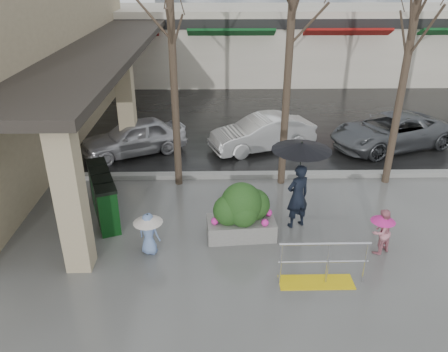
{
  "coord_description": "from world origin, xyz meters",
  "views": [
    {
      "loc": [
        -0.83,
        -8.61,
        6.17
      ],
      "look_at": [
        -0.63,
        1.42,
        1.3
      ],
      "focal_mm": 35.0,
      "sensor_mm": 36.0,
      "label": 1
    }
  ],
  "objects_px": {
    "tree_midwest": "(292,4)",
    "child_pink": "(382,229)",
    "woman": "(299,174)",
    "car_b": "(262,133)",
    "planter": "(242,212)",
    "handrail": "(321,268)",
    "tree_west": "(170,10)",
    "tree_mideast": "(414,19)",
    "car_c": "(391,131)",
    "car_a": "(134,137)",
    "child_blue": "(149,229)",
    "news_boxes": "(103,195)"
  },
  "relations": [
    {
      "from": "car_b",
      "to": "car_a",
      "type": "bearing_deg",
      "value": -106.69
    },
    {
      "from": "tree_midwest",
      "to": "planter",
      "type": "height_order",
      "value": "tree_midwest"
    },
    {
      "from": "handrail",
      "to": "tree_west",
      "type": "distance_m",
      "value": 7.52
    },
    {
      "from": "handrail",
      "to": "car_b",
      "type": "relative_size",
      "value": 0.5
    },
    {
      "from": "planter",
      "to": "car_b",
      "type": "distance_m",
      "value": 5.82
    },
    {
      "from": "tree_mideast",
      "to": "car_b",
      "type": "xyz_separation_m",
      "value": [
        -3.63,
        2.76,
        -4.23
      ]
    },
    {
      "from": "tree_midwest",
      "to": "woman",
      "type": "height_order",
      "value": "tree_midwest"
    },
    {
      "from": "planter",
      "to": "car_c",
      "type": "height_order",
      "value": "planter"
    },
    {
      "from": "child_pink",
      "to": "child_blue",
      "type": "distance_m",
      "value": 5.41
    },
    {
      "from": "tree_midwest",
      "to": "car_a",
      "type": "distance_m",
      "value": 7.2
    },
    {
      "from": "child_pink",
      "to": "car_b",
      "type": "xyz_separation_m",
      "value": [
        -2.13,
        6.48,
        -0.01
      ]
    },
    {
      "from": "handrail",
      "to": "tree_west",
      "type": "xyz_separation_m",
      "value": [
        -3.36,
        4.8,
        4.71
      ]
    },
    {
      "from": "handrail",
      "to": "news_boxes",
      "type": "xyz_separation_m",
      "value": [
        -5.22,
        2.89,
        0.26
      ]
    },
    {
      "from": "tree_midwest",
      "to": "handrail",
      "type": "bearing_deg",
      "value": -88.09
    },
    {
      "from": "tree_mideast",
      "to": "woman",
      "type": "relative_size",
      "value": 2.75
    },
    {
      "from": "car_a",
      "to": "tree_midwest",
      "type": "bearing_deg",
      "value": 37.65
    },
    {
      "from": "tree_west",
      "to": "tree_midwest",
      "type": "xyz_separation_m",
      "value": [
        3.2,
        0.0,
        0.15
      ]
    },
    {
      "from": "tree_west",
      "to": "car_c",
      "type": "xyz_separation_m",
      "value": [
        7.63,
        2.87,
        -4.45
      ]
    },
    {
      "from": "car_a",
      "to": "car_c",
      "type": "bearing_deg",
      "value": 66.58
    },
    {
      "from": "tree_west",
      "to": "tree_mideast",
      "type": "xyz_separation_m",
      "value": [
        6.5,
        0.0,
        -0.22
      ]
    },
    {
      "from": "tree_midwest",
      "to": "child_pink",
      "type": "bearing_deg",
      "value": -64.13
    },
    {
      "from": "news_boxes",
      "to": "car_a",
      "type": "relative_size",
      "value": 0.62
    },
    {
      "from": "child_blue",
      "to": "planter",
      "type": "height_order",
      "value": "planter"
    },
    {
      "from": "car_c",
      "to": "child_pink",
      "type": "bearing_deg",
      "value": -41.16
    },
    {
      "from": "tree_midwest",
      "to": "car_c",
      "type": "distance_m",
      "value": 7.0
    },
    {
      "from": "tree_mideast",
      "to": "news_boxes",
      "type": "distance_m",
      "value": 9.56
    },
    {
      "from": "tree_west",
      "to": "woman",
      "type": "relative_size",
      "value": 2.88
    },
    {
      "from": "woman",
      "to": "car_a",
      "type": "distance_m",
      "value": 7.1
    },
    {
      "from": "tree_midwest",
      "to": "tree_west",
      "type": "bearing_deg",
      "value": -180.0
    },
    {
      "from": "planter",
      "to": "handrail",
      "type": "bearing_deg",
      "value": -49.45
    },
    {
      "from": "woman",
      "to": "car_c",
      "type": "distance_m",
      "value": 7.0
    },
    {
      "from": "car_b",
      "to": "handrail",
      "type": "bearing_deg",
      "value": -16.6
    },
    {
      "from": "tree_west",
      "to": "child_pink",
      "type": "height_order",
      "value": "tree_west"
    },
    {
      "from": "car_a",
      "to": "handrail",
      "type": "bearing_deg",
      "value": 9.28
    },
    {
      "from": "planter",
      "to": "car_a",
      "type": "relative_size",
      "value": 0.47
    },
    {
      "from": "tree_west",
      "to": "news_boxes",
      "type": "xyz_separation_m",
      "value": [
        -1.86,
        -1.91,
        -4.45
      ]
    },
    {
      "from": "woman",
      "to": "planter",
      "type": "bearing_deg",
      "value": -7.18
    },
    {
      "from": "news_boxes",
      "to": "car_a",
      "type": "distance_m",
      "value": 4.38
    },
    {
      "from": "woman",
      "to": "news_boxes",
      "type": "distance_m",
      "value": 5.2
    },
    {
      "from": "handrail",
      "to": "news_boxes",
      "type": "distance_m",
      "value": 5.97
    },
    {
      "from": "tree_midwest",
      "to": "tree_mideast",
      "type": "bearing_deg",
      "value": -0.0
    },
    {
      "from": "tree_midwest",
      "to": "planter",
      "type": "bearing_deg",
      "value": -115.59
    },
    {
      "from": "woman",
      "to": "planter",
      "type": "relative_size",
      "value": 1.36
    },
    {
      "from": "planter",
      "to": "child_pink",
      "type": "bearing_deg",
      "value": -13.19
    },
    {
      "from": "child_blue",
      "to": "car_c",
      "type": "relative_size",
      "value": 0.23
    },
    {
      "from": "tree_midwest",
      "to": "child_pink",
      "type": "relative_size",
      "value": 6.14
    },
    {
      "from": "woman",
      "to": "car_b",
      "type": "relative_size",
      "value": 0.62
    },
    {
      "from": "planter",
      "to": "car_a",
      "type": "bearing_deg",
      "value": 123.14
    },
    {
      "from": "child_blue",
      "to": "planter",
      "type": "bearing_deg",
      "value": -142.56
    },
    {
      "from": "car_b",
      "to": "tree_midwest",
      "type": "bearing_deg",
      "value": -13.45
    }
  ]
}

